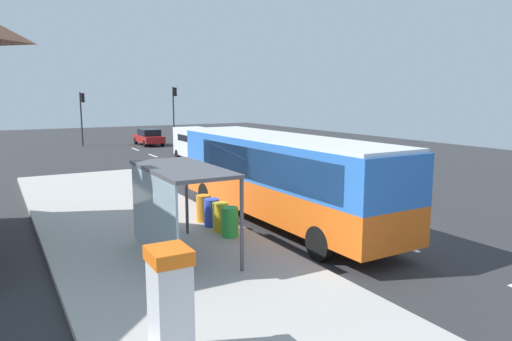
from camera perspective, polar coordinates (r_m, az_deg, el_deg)
ground_plane at (r=27.87m, az=-6.78°, el=-0.54°), size 56.00×92.00×0.04m
sidewalk_platform at (r=14.71m, az=-11.69°, el=-9.00°), size 6.20×30.00×0.18m
lane_stripe_seg_1 at (r=15.68m, az=16.16°, el=-8.36°), size 0.16×2.20×0.01m
lane_stripe_seg_2 at (r=19.35m, az=5.52°, el=-4.72°), size 0.16×2.20×0.01m
lane_stripe_seg_3 at (r=23.52m, az=-1.48°, el=-2.20°), size 0.16×2.20×0.01m
lane_stripe_seg_4 at (r=27.96m, az=-6.31°, el=-0.45°), size 0.16×2.20×0.01m
lane_stripe_seg_5 at (r=32.56m, az=-9.79°, el=0.83°), size 0.16×2.20×0.01m
lane_stripe_seg_6 at (r=37.27m, az=-12.40°, el=1.78°), size 0.16×2.20×0.01m
lane_stripe_seg_7 at (r=42.04m, az=-14.43°, el=2.51°), size 0.16×2.20×0.01m
bus at (r=16.75m, az=2.90°, el=-0.44°), size 2.75×11.06×3.21m
white_van at (r=33.43m, az=-6.91°, el=3.41°), size 2.04×5.20×2.30m
sedan_near at (r=45.19m, az=-12.88°, el=4.01°), size 1.86×4.41×1.52m
ticket_machine at (r=8.33m, az=-10.36°, el=-15.46°), size 0.66×0.76×1.94m
recycling_bin_green at (r=14.96m, az=-3.17°, el=-6.26°), size 0.52×0.52×0.95m
recycling_bin_yellow at (r=15.57m, az=-4.32°, el=-5.66°), size 0.52×0.52×0.95m
recycling_bin_blue at (r=16.19m, az=-5.38°, el=-5.10°), size 0.52×0.52×0.95m
recycling_bin_orange at (r=16.81m, az=-6.36°, el=-4.58°), size 0.52×0.52×0.95m
traffic_light_near_side at (r=47.65m, az=-9.89°, el=7.75°), size 0.49×0.28×5.47m
traffic_light_far_side at (r=46.28m, az=-20.36°, el=6.86°), size 0.49×0.28×4.91m
bus_shelter at (r=12.99m, az=-10.23°, el=-2.22°), size 1.80×4.00×2.50m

